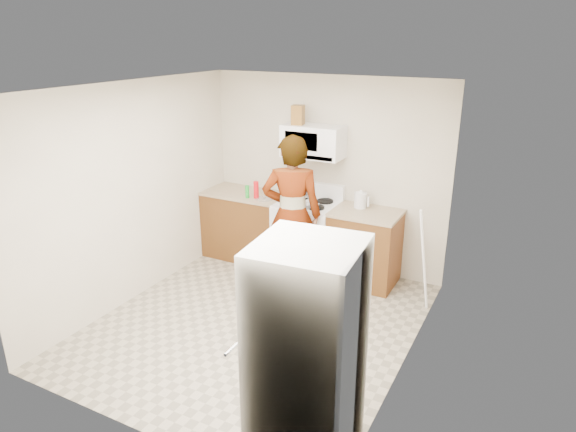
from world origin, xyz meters
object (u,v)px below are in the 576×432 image
Objects in this scene: microwave at (313,141)px; saucepan at (302,192)px; gas_range at (308,235)px; person at (292,215)px; kettle at (360,200)px; fridge at (307,357)px.

microwave is 3.86× the size of saucepan.
person is (0.07, -0.58, 0.47)m from gas_range.
gas_range is 1.49× the size of microwave.
gas_range is 5.74× the size of saucepan.
saucepan is at bearing 175.19° from kettle.
person is 1.13× the size of fridge.
gas_range is 0.57m from saucepan.
microwave is at bearing -107.95° from person.
fridge is at bearing -63.51° from saucepan.
person is at bearing -84.64° from microwave.
kettle is (0.59, 0.70, 0.07)m from person.
kettle reaches higher than saucepan.
fridge is at bearing -65.72° from microwave.
kettle is at bearing -153.53° from person.
gas_range is 3.20m from fridge.
microwave is 1.03m from person.
gas_range is 1.22m from microwave.
microwave is 0.40× the size of person.
microwave reaches higher than gas_range.
microwave is 0.94m from kettle.
kettle is (0.66, -0.01, -0.67)m from microwave.
microwave is 4.04× the size of kettle.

